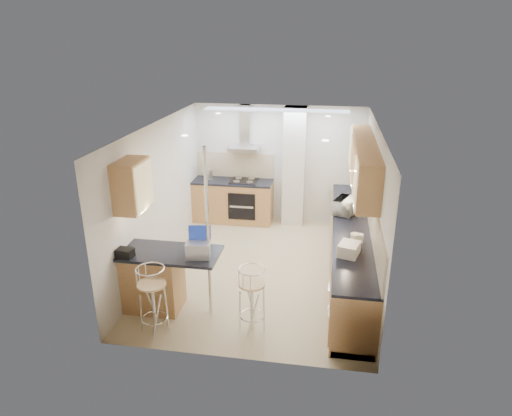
% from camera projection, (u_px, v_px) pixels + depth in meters
% --- Properties ---
extents(ground, '(4.80, 4.80, 0.00)m').
position_uv_depth(ground, '(261.00, 268.00, 8.01)').
color(ground, tan).
rests_on(ground, ground).
extents(room_shell, '(3.64, 4.84, 2.51)m').
position_uv_depth(room_shell, '(284.00, 179.00, 7.76)').
color(room_shell, silver).
rests_on(room_shell, ground).
extents(right_counter, '(0.63, 4.40, 0.92)m').
position_uv_depth(right_counter, '(350.00, 251.00, 7.62)').
color(right_counter, '#A36941').
rests_on(right_counter, ground).
extents(back_counter, '(1.70, 0.63, 0.92)m').
position_uv_depth(back_counter, '(233.00, 201.00, 9.93)').
color(back_counter, '#A36941').
rests_on(back_counter, ground).
extents(peninsula, '(1.47, 0.72, 0.94)m').
position_uv_depth(peninsula, '(171.00, 281.00, 6.67)').
color(peninsula, '#A36941').
rests_on(peninsula, ground).
extents(microwave, '(0.48, 0.57, 0.27)m').
position_uv_depth(microwave, '(346.00, 206.00, 7.93)').
color(microwave, silver).
rests_on(microwave, right_counter).
extents(laptop, '(0.36, 0.30, 0.23)m').
position_uv_depth(laptop, '(198.00, 250.00, 6.33)').
color(laptop, '#A8AAB0').
rests_on(laptop, peninsula).
extents(bag, '(0.24, 0.19, 0.13)m').
position_uv_depth(bag, '(125.00, 253.00, 6.34)').
color(bag, black).
rests_on(bag, peninsula).
extents(bar_stool_near, '(0.48, 0.48, 1.00)m').
position_uv_depth(bar_stool_near, '(153.00, 300.00, 6.13)').
color(bar_stool_near, tan).
rests_on(bar_stool_near, ground).
extents(bar_stool_end, '(0.53, 0.53, 0.95)m').
position_uv_depth(bar_stool_end, '(252.00, 299.00, 6.20)').
color(bar_stool_end, tan).
rests_on(bar_stool_end, ground).
extents(jar_a, '(0.14, 0.14, 0.20)m').
position_uv_depth(jar_a, '(352.00, 203.00, 8.17)').
color(jar_a, silver).
rests_on(jar_a, right_counter).
extents(jar_b, '(0.11, 0.11, 0.15)m').
position_uv_depth(jar_b, '(355.00, 207.00, 8.07)').
color(jar_b, silver).
rests_on(jar_b, right_counter).
extents(jar_c, '(0.19, 0.19, 0.20)m').
position_uv_depth(jar_c, '(355.00, 240.00, 6.69)').
color(jar_c, beige).
rests_on(jar_c, right_counter).
extents(jar_d, '(0.13, 0.13, 0.14)m').
position_uv_depth(jar_d, '(360.00, 238.00, 6.82)').
color(jar_d, silver).
rests_on(jar_d, right_counter).
extents(bread_bin, '(0.35, 0.39, 0.18)m').
position_uv_depth(bread_bin, '(349.00, 249.00, 6.44)').
color(bread_bin, silver).
rests_on(bread_bin, right_counter).
extents(kettle, '(0.16, 0.16, 0.20)m').
position_uv_depth(kettle, '(209.00, 174.00, 9.88)').
color(kettle, silver).
rests_on(kettle, back_counter).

